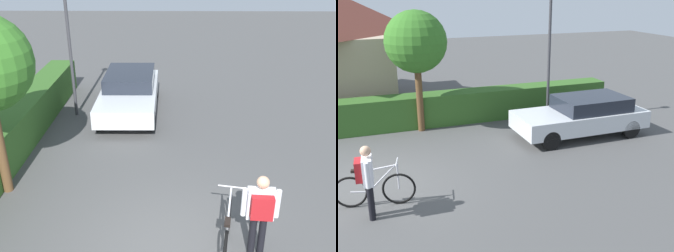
{
  "view_description": "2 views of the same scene",
  "coord_description": "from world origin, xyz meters",
  "views": [
    {
      "loc": [
        -5.59,
        -0.01,
        5.12
      ],
      "look_at": [
        3.81,
        0.14,
        0.8
      ],
      "focal_mm": 41.55,
      "sensor_mm": 36.0,
      "label": 1
    },
    {
      "loc": [
        -0.12,
        -9.82,
        4.69
      ],
      "look_at": [
        3.59,
        -0.0,
        1.16
      ],
      "focal_mm": 44.43,
      "sensor_mm": 36.0,
      "label": 2
    }
  ],
  "objects": [
    {
      "name": "ground_plane",
      "position": [
        0.0,
        0.0,
        0.0
      ],
      "size": [
        60.0,
        60.0,
        0.0
      ],
      "primitive_type": "plane",
      "color": "#4A4A4A"
    },
    {
      "name": "parked_car_near",
      "position": [
        6.83,
        1.48,
        0.69
      ],
      "size": [
        4.29,
        1.87,
        1.29
      ],
      "color": "silver",
      "rests_on": "ground"
    },
    {
      "name": "bicycle",
      "position": [
        0.08,
        -1.01,
        0.41
      ],
      "size": [
        1.77,
        0.55,
        1.04
      ],
      "color": "black",
      "rests_on": "ground"
    },
    {
      "name": "person_rider",
      "position": [
        -0.06,
        -1.52,
        0.99
      ],
      "size": [
        0.37,
        0.66,
        1.64
      ],
      "color": "black",
      "rests_on": "ground"
    },
    {
      "name": "street_lamp",
      "position": [
        6.43,
        3.25,
        2.92
      ],
      "size": [
        0.28,
        0.28,
        4.57
      ],
      "color": "#38383D",
      "rests_on": "ground"
    }
  ]
}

